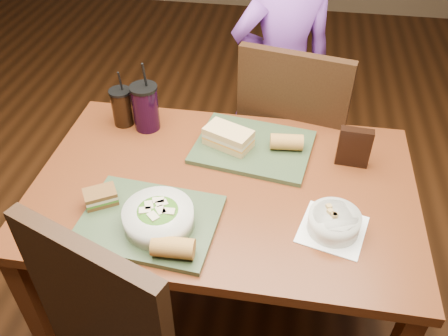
{
  "coord_description": "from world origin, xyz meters",
  "views": [
    {
      "loc": [
        0.2,
        -1.19,
        1.84
      ],
      "look_at": [
        0.0,
        0.0,
        0.82
      ],
      "focal_mm": 38.0,
      "sensor_mm": 36.0,
      "label": 1
    }
  ],
  "objects_px": {
    "tray_near": "(149,221)",
    "cup_berry": "(146,107)",
    "chair_far": "(288,136)",
    "salad_bowl": "(158,216)",
    "cup_cola": "(122,107)",
    "chip_bag": "(354,147)",
    "baguette_far": "(287,142)",
    "baguette_near": "(173,247)",
    "sandwich_near": "(101,197)",
    "dining_table": "(224,202)",
    "tray_far": "(253,147)",
    "sandwich_far": "(228,137)",
    "soup_bowl": "(334,222)",
    "diner": "(281,73)"
  },
  "relations": [
    {
      "from": "dining_table",
      "to": "tray_far",
      "type": "distance_m",
      "value": 0.24
    },
    {
      "from": "sandwich_near",
      "to": "cup_cola",
      "type": "bearing_deg",
      "value": 99.8
    },
    {
      "from": "sandwich_far",
      "to": "baguette_far",
      "type": "relative_size",
      "value": 1.65
    },
    {
      "from": "sandwich_far",
      "to": "chip_bag",
      "type": "distance_m",
      "value": 0.45
    },
    {
      "from": "chip_bag",
      "to": "dining_table",
      "type": "bearing_deg",
      "value": -153.33
    },
    {
      "from": "sandwich_far",
      "to": "chip_bag",
      "type": "bearing_deg",
      "value": -1.98
    },
    {
      "from": "diner",
      "to": "tray_far",
      "type": "xyz_separation_m",
      "value": [
        -0.06,
        -0.7,
        0.07
      ]
    },
    {
      "from": "tray_far",
      "to": "sandwich_near",
      "type": "bearing_deg",
      "value": -139.62
    },
    {
      "from": "baguette_near",
      "to": "cup_cola",
      "type": "xyz_separation_m",
      "value": [
        -0.36,
        0.64,
        0.03
      ]
    },
    {
      "from": "diner",
      "to": "cup_cola",
      "type": "height_order",
      "value": "diner"
    },
    {
      "from": "baguette_far",
      "to": "cup_berry",
      "type": "height_order",
      "value": "cup_berry"
    },
    {
      "from": "baguette_far",
      "to": "sandwich_far",
      "type": "bearing_deg",
      "value": -176.56
    },
    {
      "from": "tray_near",
      "to": "sandwich_far",
      "type": "bearing_deg",
      "value": 66.12
    },
    {
      "from": "sandwich_near",
      "to": "baguette_near",
      "type": "bearing_deg",
      "value": -31.29
    },
    {
      "from": "tray_near",
      "to": "chip_bag",
      "type": "xyz_separation_m",
      "value": [
        0.63,
        0.4,
        0.07
      ]
    },
    {
      "from": "diner",
      "to": "tray_far",
      "type": "relative_size",
      "value": 3.3
    },
    {
      "from": "dining_table",
      "to": "diner",
      "type": "bearing_deg",
      "value": 81.44
    },
    {
      "from": "tray_near",
      "to": "sandwich_near",
      "type": "bearing_deg",
      "value": 164.21
    },
    {
      "from": "baguette_far",
      "to": "cup_berry",
      "type": "xyz_separation_m",
      "value": [
        -0.55,
        0.07,
        0.05
      ]
    },
    {
      "from": "tray_near",
      "to": "baguette_near",
      "type": "relative_size",
      "value": 3.44
    },
    {
      "from": "baguette_far",
      "to": "soup_bowl",
      "type": "bearing_deg",
      "value": -65.31
    },
    {
      "from": "tray_near",
      "to": "sandwich_far",
      "type": "distance_m",
      "value": 0.46
    },
    {
      "from": "baguette_near",
      "to": "sandwich_far",
      "type": "bearing_deg",
      "value": 82.2
    },
    {
      "from": "chair_far",
      "to": "diner",
      "type": "distance_m",
      "value": 0.38
    },
    {
      "from": "sandwich_far",
      "to": "sandwich_near",
      "type": "bearing_deg",
      "value": -134.07
    },
    {
      "from": "cup_berry",
      "to": "tray_far",
      "type": "bearing_deg",
      "value": -9.51
    },
    {
      "from": "dining_table",
      "to": "baguette_far",
      "type": "relative_size",
      "value": 10.99
    },
    {
      "from": "dining_table",
      "to": "tray_near",
      "type": "relative_size",
      "value": 3.1
    },
    {
      "from": "cup_berry",
      "to": "salad_bowl",
      "type": "bearing_deg",
      "value": -69.87
    },
    {
      "from": "baguette_far",
      "to": "tray_far",
      "type": "bearing_deg",
      "value": 179.68
    },
    {
      "from": "soup_bowl",
      "to": "cup_berry",
      "type": "distance_m",
      "value": 0.84
    },
    {
      "from": "soup_bowl",
      "to": "cup_cola",
      "type": "height_order",
      "value": "cup_cola"
    },
    {
      "from": "baguette_far",
      "to": "cup_berry",
      "type": "bearing_deg",
      "value": 172.5
    },
    {
      "from": "soup_bowl",
      "to": "tray_far",
      "type": "bearing_deg",
      "value": 128.32
    },
    {
      "from": "dining_table",
      "to": "soup_bowl",
      "type": "bearing_deg",
      "value": -23.2
    },
    {
      "from": "cup_cola",
      "to": "chip_bag",
      "type": "bearing_deg",
      "value": -7.27
    },
    {
      "from": "baguette_far",
      "to": "baguette_near",
      "type": "bearing_deg",
      "value": -117.49
    },
    {
      "from": "baguette_near",
      "to": "dining_table",
      "type": "bearing_deg",
      "value": 75.29
    },
    {
      "from": "cup_cola",
      "to": "cup_berry",
      "type": "height_order",
      "value": "cup_berry"
    },
    {
      "from": "dining_table",
      "to": "diner",
      "type": "relative_size",
      "value": 0.94
    },
    {
      "from": "chip_bag",
      "to": "baguette_far",
      "type": "bearing_deg",
      "value": 177.21
    },
    {
      "from": "dining_table",
      "to": "sandwich_near",
      "type": "xyz_separation_m",
      "value": [
        -0.37,
        -0.17,
        0.13
      ]
    },
    {
      "from": "diner",
      "to": "salad_bowl",
      "type": "relative_size",
      "value": 6.46
    },
    {
      "from": "cup_cola",
      "to": "chip_bag",
      "type": "distance_m",
      "value": 0.89
    },
    {
      "from": "tray_near",
      "to": "sandwich_near",
      "type": "relative_size",
      "value": 3.46
    },
    {
      "from": "tray_near",
      "to": "cup_berry",
      "type": "xyz_separation_m",
      "value": [
        -0.15,
        0.5,
        0.08
      ]
    },
    {
      "from": "diner",
      "to": "sandwich_near",
      "type": "xyz_separation_m",
      "value": [
        -0.51,
        -1.08,
        0.1
      ]
    },
    {
      "from": "cup_cola",
      "to": "sandwich_far",
      "type": "bearing_deg",
      "value": -12.58
    },
    {
      "from": "soup_bowl",
      "to": "sandwich_near",
      "type": "relative_size",
      "value": 1.92
    },
    {
      "from": "chair_far",
      "to": "salad_bowl",
      "type": "distance_m",
      "value": 0.9
    }
  ]
}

